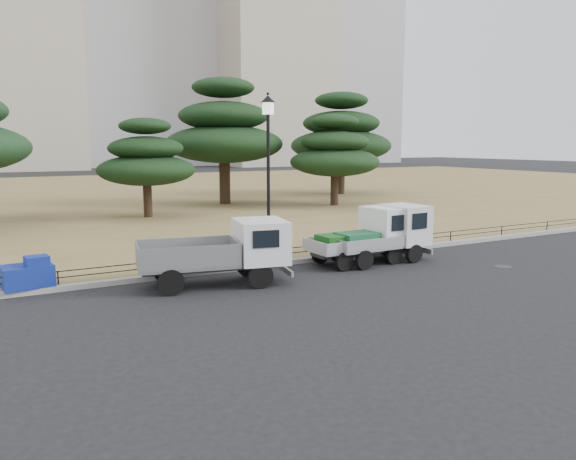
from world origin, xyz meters
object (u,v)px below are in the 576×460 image
tarp_pile (28,274)px  truck_kei_rear (384,234)px  truck_kei_front (365,236)px  truck_large (223,250)px  street_lamp (268,150)px

tarp_pile → truck_kei_rear: bearing=-7.4°
truck_kei_front → tarp_pile: (-10.57, 1.33, -0.44)m
truck_kei_rear → tarp_pile: 11.40m
truck_kei_front → truck_large: bearing=-176.8°
truck_kei_rear → tarp_pile: truck_kei_rear is taller
truck_large → street_lamp: 4.14m
street_lamp → truck_large: bearing=-143.1°
truck_kei_rear → street_lamp: size_ratio=0.68×
truck_kei_rear → street_lamp: (-3.80, 1.46, 2.91)m
truck_large → truck_kei_front: (5.49, 0.50, -0.10)m
truck_large → truck_kei_rear: size_ratio=1.21×
tarp_pile → truck_kei_front: bearing=-7.2°
truck_kei_front → tarp_pile: bearing=170.9°
truck_large → tarp_pile: truck_large is taller
truck_large → street_lamp: size_ratio=0.82×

